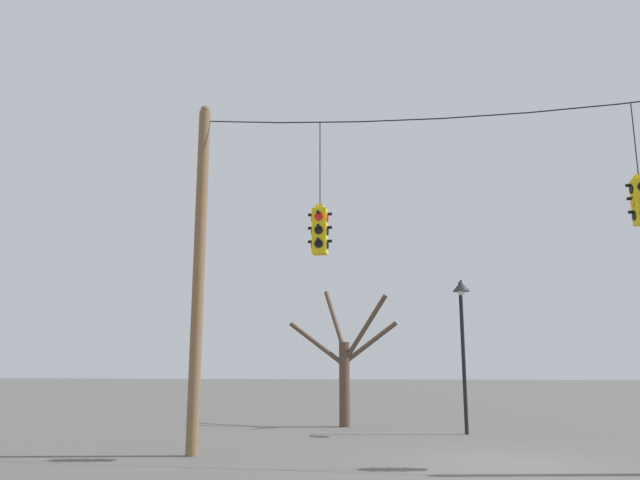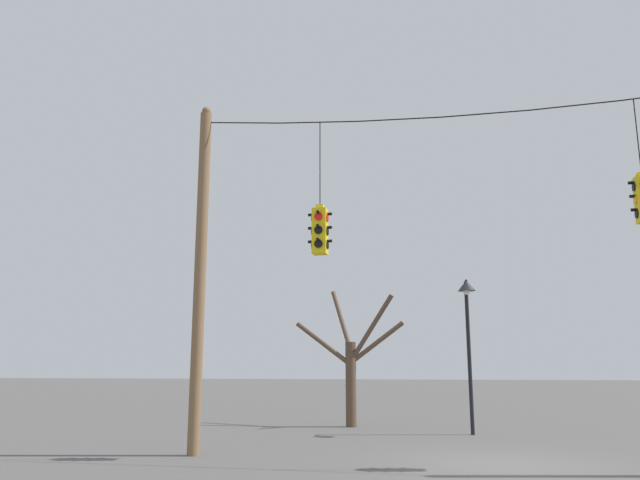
{
  "view_description": "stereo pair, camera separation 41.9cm",
  "coord_description": "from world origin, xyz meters",
  "px_view_note": "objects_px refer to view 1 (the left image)",
  "views": [
    {
      "loc": [
        -1.42,
        -14.45,
        2.0
      ],
      "look_at": [
        -3.97,
        -0.1,
        4.99
      ],
      "focal_mm": 35.0,
      "sensor_mm": 36.0,
      "label": 1
    },
    {
      "loc": [
        -1.01,
        -14.37,
        2.0
      ],
      "look_at": [
        -3.97,
        -0.1,
        4.99
      ],
      "focal_mm": 35.0,
      "sensor_mm": 36.0,
      "label": 2
    }
  ],
  "objects_px": {
    "traffic_light_near_right_pole": "(320,230)",
    "street_lamp": "(462,313)",
    "utility_pole_left": "(199,272)",
    "bare_tree": "(345,362)"
  },
  "relations": [
    {
      "from": "traffic_light_near_right_pole",
      "to": "street_lamp",
      "type": "relative_size",
      "value": 0.71
    },
    {
      "from": "utility_pole_left",
      "to": "bare_tree",
      "type": "xyz_separation_m",
      "value": [
        2.51,
        7.98,
        -2.11
      ]
    },
    {
      "from": "street_lamp",
      "to": "bare_tree",
      "type": "bearing_deg",
      "value": 150.45
    },
    {
      "from": "street_lamp",
      "to": "utility_pole_left",
      "type": "bearing_deg",
      "value": -138.88
    },
    {
      "from": "street_lamp",
      "to": "bare_tree",
      "type": "height_order",
      "value": "bare_tree"
    },
    {
      "from": "utility_pole_left",
      "to": "traffic_light_near_right_pole",
      "type": "relative_size",
      "value": 2.6
    },
    {
      "from": "utility_pole_left",
      "to": "street_lamp",
      "type": "relative_size",
      "value": 1.84
    },
    {
      "from": "street_lamp",
      "to": "bare_tree",
      "type": "distance_m",
      "value": 4.85
    },
    {
      "from": "traffic_light_near_right_pole",
      "to": "bare_tree",
      "type": "relative_size",
      "value": 0.68
    },
    {
      "from": "utility_pole_left",
      "to": "street_lamp",
      "type": "height_order",
      "value": "utility_pole_left"
    }
  ]
}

